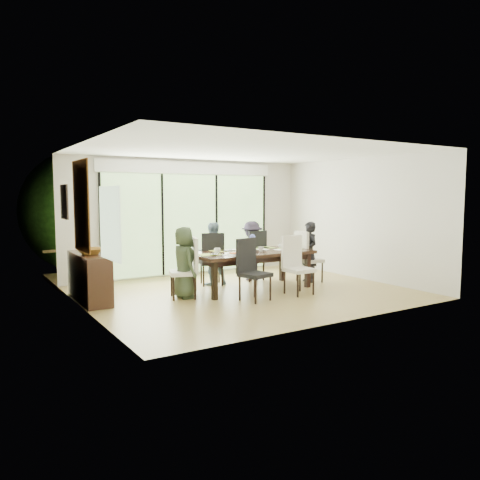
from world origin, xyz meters
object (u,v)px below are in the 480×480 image
person_left_end (184,262)px  person_right_end (309,252)px  table_top (252,253)px  chair_near_left (255,270)px  chair_near_right (299,265)px  person_far_right (252,251)px  chair_far_left (211,258)px  chair_far_right (251,255)px  cup_b (261,249)px  person_far_left (212,254)px  cup_c (281,246)px  chair_left_end (183,268)px  bowl (90,251)px  laptop (217,254)px  cup_a (217,250)px  chair_right_end (310,256)px  sideboard (89,278)px  vase (252,248)px

person_left_end → person_right_end: (2.96, 0.00, 0.00)m
table_top → chair_near_left: (-0.50, -0.87, -0.17)m
chair_near_right → person_far_right: 1.70m
chair_far_left → person_left_end: 1.34m
chair_far_right → cup_b: (-0.40, -0.95, 0.25)m
person_far_left → cup_c: bearing=156.1°
table_top → chair_far_right: (0.55, 0.85, -0.17)m
chair_left_end → chair_near_right: bearing=84.7°
chair_far_right → chair_near_left: (-1.05, -1.72, 0.00)m
chair_near_right → cup_c: bearing=71.2°
person_left_end → chair_far_left: bearing=-49.2°
person_left_end → person_right_end: same height
chair_near_right → chair_near_left: bearing=178.4°
person_right_end → bowl: bearing=-87.8°
laptop → cup_c: bearing=-43.0°
person_left_end → cup_a: person_left_end is taller
table_top → person_far_left: size_ratio=1.86×
chair_left_end → person_far_right: size_ratio=0.85×
chair_far_left → chair_far_right: same height
chair_right_end → chair_far_left: same height
chair_far_left → sideboard: bearing=24.5°
cup_b → bowl: 3.23m
table_top → cup_b: bearing=-33.7°
chair_far_left → person_far_left: bearing=110.0°
chair_far_right → laptop: chair_far_right is taller
person_left_end → person_far_right: (2.03, 0.83, 0.00)m
vase → chair_far_left: bearing=122.0°
chair_right_end → bowl: 4.56m
chair_near_left → person_left_end: 1.31m
person_right_end → sideboard: size_ratio=0.87×
person_left_end → person_far_left: same height
laptop → sideboard: bearing=111.1°
chair_far_left → chair_near_right: size_ratio=1.00×
chair_left_end → person_far_left: size_ratio=0.85×
cup_c → chair_far_right: bearing=108.4°
sideboard → bowl: size_ratio=3.36×
chair_right_end → cup_c: size_ratio=8.87×
person_right_end → cup_a: bearing=-84.8°
chair_left_end → vase: (1.55, 0.05, 0.26)m
chair_left_end → cup_b: size_ratio=11.00×
chair_far_right → table_top: bearing=54.0°
table_top → chair_near_left: 1.02m
table_top → chair_left_end: chair_left_end is taller
chair_near_left → cup_c: 1.64m
person_right_end → person_far_left: size_ratio=1.00×
chair_far_left → person_left_end: bearing=59.5°
chair_left_end → vase: bearing=110.0°
chair_far_left → sideboard: (-2.57, -0.20, -0.13)m
chair_left_end → vase: chair_left_end is taller
chair_near_right → cup_a: bearing=138.0°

